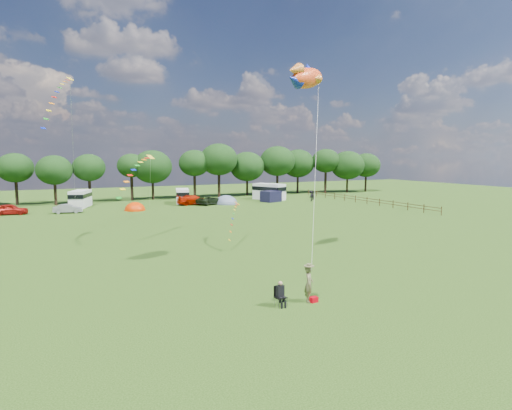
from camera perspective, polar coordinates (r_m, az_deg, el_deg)
name	(u,v)px	position (r m, az deg, el deg)	size (l,w,h in m)	color
ground_plane	(310,280)	(27.75, 7.17, -9.95)	(180.00, 180.00, 0.00)	black
tree_line	(173,164)	(79.88, -11.05, 5.33)	(102.98, 10.98, 10.27)	black
fence	(361,199)	(73.75, 13.84, 0.77)	(0.12, 33.12, 1.20)	#472D19
car_a	(10,209)	(66.32, -29.94, -0.50)	(1.74, 4.42, 1.47)	#AC160F
car_b	(68,209)	(64.59, -23.81, -0.45)	(1.33, 3.56, 1.26)	gray
car_c	(194,200)	(70.03, -8.28, 0.67)	(2.21, 5.25, 1.58)	#A61500
car_d	(211,200)	(70.13, -6.07, 0.66)	(2.40, 5.30, 1.44)	black
campervan_b	(80,198)	(71.58, -22.37, 0.86)	(3.79, 5.73, 2.59)	white
campervan_c	(182,195)	(72.83, -9.78, 1.26)	(3.17, 5.23, 2.39)	white
campervan_d	(269,191)	(77.51, 1.75, 1.87)	(4.80, 6.46, 2.91)	white
tent_orange	(135,210)	(64.68, -15.83, -0.67)	(3.04, 3.33, 2.38)	red
tent_greyblue	(226,204)	(70.80, -3.99, 0.16)	(3.86, 4.23, 2.87)	slate
awning_navy	(271,196)	(73.98, 2.00, 1.16)	(3.00, 2.44, 1.88)	black
kite_flyer	(309,284)	(23.69, 7.06, -10.39)	(0.71, 0.47, 1.94)	brown
camp_chair	(280,291)	(22.92, 3.20, -11.37)	(0.60, 0.60, 1.35)	#99999E
kite_bag	(314,300)	(23.83, 7.71, -12.39)	(0.42, 0.28, 0.30)	#B9000D
fish_kite	(305,77)	(32.06, 6.51, 16.54)	(4.22, 2.79, 2.23)	#F94A1A
streamer_kite_a	(59,93)	(48.28, -24.77, 13.38)	(3.36, 5.61, 5.77)	yellow
streamer_kite_b	(138,169)	(41.51, -15.45, 4.70)	(4.38, 4.75, 3.83)	yellow
streamer_kite_c	(234,214)	(38.45, -2.92, -1.22)	(3.01, 4.92, 2.78)	#FFA20D
walker_a	(312,195)	(77.98, 7.50, 1.31)	(0.81, 0.50, 1.67)	black
walker_b	(311,196)	(75.38, 7.32, 1.21)	(1.21, 0.56, 1.88)	black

